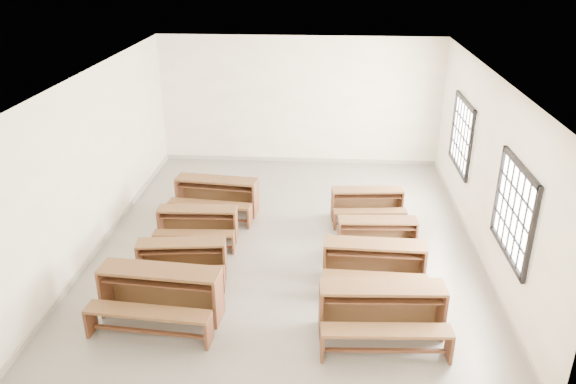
# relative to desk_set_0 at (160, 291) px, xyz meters

# --- Properties ---
(room) EXTENTS (8.50, 8.50, 3.20)m
(room) POSITION_rel_desk_set_0_xyz_m (1.82, 2.57, 1.67)
(room) COLOR gray
(room) RESTS_ON ground
(desk_set_0) EXTENTS (1.88, 1.08, 0.81)m
(desk_set_0) POSITION_rel_desk_set_0_xyz_m (0.00, 0.00, 0.00)
(desk_set_0) COLOR brown
(desk_set_0) RESTS_ON ground
(desk_set_1) EXTENTS (1.55, 0.93, 0.66)m
(desk_set_1) POSITION_rel_desk_set_0_xyz_m (0.05, 1.13, -0.09)
(desk_set_1) COLOR brown
(desk_set_1) RESTS_ON ground
(desk_set_2) EXTENTS (1.51, 0.83, 0.66)m
(desk_set_2) POSITION_rel_desk_set_0_xyz_m (0.03, 2.42, -0.09)
(desk_set_2) COLOR brown
(desk_set_2) RESTS_ON ground
(desk_set_3) EXTENTS (1.78, 1.06, 0.76)m
(desk_set_3) POSITION_rel_desk_set_0_xyz_m (0.16, 3.63, -0.03)
(desk_set_3) COLOR brown
(desk_set_3) RESTS_ON ground
(desk_set_4) EXTENTS (1.82, 1.01, 0.80)m
(desk_set_4) POSITION_rel_desk_set_0_xyz_m (3.26, -0.18, -0.01)
(desk_set_4) COLOR brown
(desk_set_4) RESTS_ON ground
(desk_set_5) EXTENTS (1.68, 0.91, 0.75)m
(desk_set_5) POSITION_rel_desk_set_0_xyz_m (3.24, 1.15, -0.04)
(desk_set_5) COLOR brown
(desk_set_5) RESTS_ON ground
(desk_set_6) EXTENTS (1.46, 0.82, 0.64)m
(desk_set_6) POSITION_rel_desk_set_0_xyz_m (3.38, 2.24, -0.10)
(desk_set_6) COLOR brown
(desk_set_6) RESTS_ON ground
(desk_set_7) EXTENTS (1.50, 0.88, 0.65)m
(desk_set_7) POSITION_rel_desk_set_0_xyz_m (3.28, 3.58, -0.10)
(desk_set_7) COLOR brown
(desk_set_7) RESTS_ON ground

